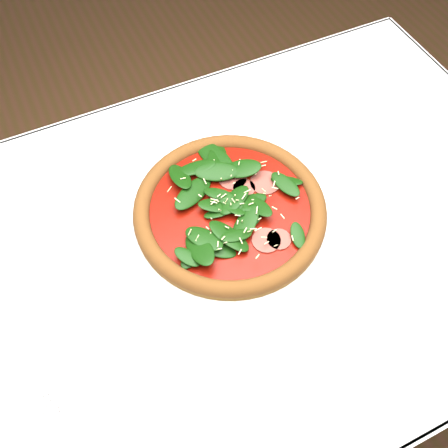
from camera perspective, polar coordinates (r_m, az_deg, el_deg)
name	(u,v)px	position (r m, az deg, el deg)	size (l,w,h in m)	color
ground	(233,367)	(1.56, 1.08, -15.98)	(6.00, 6.00, 0.00)	brown
dining_table	(239,264)	(0.95, 1.70, -4.63)	(1.21, 0.81, 0.75)	white
plate	(230,215)	(0.88, 0.66, 1.03)	(0.39, 0.39, 0.02)	white
pizza	(230,208)	(0.86, 0.68, 1.85)	(0.34, 0.34, 0.04)	#906022
fork	(58,430)	(0.77, -18.40, -21.43)	(0.03, 0.16, 0.00)	silver
saucer_far	(352,54)	(1.22, 14.43, 18.34)	(0.12, 0.12, 0.01)	white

